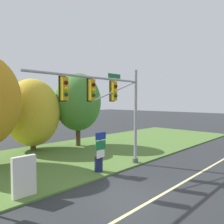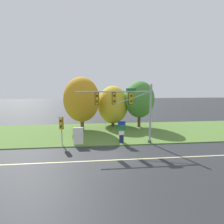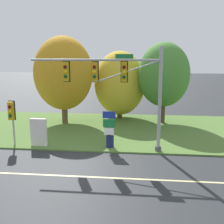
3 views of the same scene
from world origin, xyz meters
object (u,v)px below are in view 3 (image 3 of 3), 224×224
(traffic_signal_mast, at_px, (118,82))
(route_sign_post, at_px, (109,125))
(tree_behind_signpost, at_px, (164,75))
(trash_bin, at_px, (110,140))
(tree_nearest_road, at_px, (63,73))
(tree_left_of_mast, at_px, (120,83))
(pedestrian_signal_near_kerb, at_px, (11,113))
(info_kiosk, at_px, (39,132))

(traffic_signal_mast, height_order, route_sign_post, traffic_signal_mast)
(tree_behind_signpost, distance_m, trash_bin, 9.31)
(tree_behind_signpost, bearing_deg, tree_nearest_road, -173.28)
(traffic_signal_mast, relative_size, tree_left_of_mast, 1.30)
(tree_left_of_mast, bearing_deg, tree_nearest_road, -153.19)
(route_sign_post, relative_size, tree_left_of_mast, 0.39)
(tree_nearest_road, xyz_separation_m, tree_left_of_mast, (4.83, 2.44, -1.07))
(pedestrian_signal_near_kerb, relative_size, trash_bin, 3.34)
(tree_nearest_road, xyz_separation_m, info_kiosk, (-0.00, -6.62, -3.54))
(traffic_signal_mast, distance_m, trash_bin, 4.06)
(tree_nearest_road, height_order, trash_bin, tree_nearest_road)
(info_kiosk, bearing_deg, tree_behind_signpost, 40.82)
(pedestrian_signal_near_kerb, height_order, tree_left_of_mast, tree_left_of_mast)
(traffic_signal_mast, distance_m, route_sign_post, 2.93)
(tree_nearest_road, xyz_separation_m, tree_behind_signpost, (8.87, 1.05, -0.13))
(route_sign_post, height_order, trash_bin, route_sign_post)
(route_sign_post, relative_size, tree_behind_signpost, 0.35)
(pedestrian_signal_near_kerb, xyz_separation_m, trash_bin, (6.65, 0.33, -1.77))
(tree_behind_signpost, relative_size, info_kiosk, 3.81)
(tree_nearest_road, bearing_deg, tree_left_of_mast, 26.81)
(info_kiosk, xyz_separation_m, trash_bin, (4.87, 0.21, -0.47))
(pedestrian_signal_near_kerb, height_order, tree_nearest_road, tree_nearest_road)
(tree_behind_signpost, xyz_separation_m, trash_bin, (-4.00, -7.45, -3.88))
(route_sign_post, height_order, tree_left_of_mast, tree_left_of_mast)
(route_sign_post, xyz_separation_m, tree_behind_signpost, (4.04, 7.68, 2.76))
(route_sign_post, relative_size, tree_nearest_road, 0.33)
(tree_behind_signpost, bearing_deg, pedestrian_signal_near_kerb, -143.88)
(trash_bin, bearing_deg, tree_behind_signpost, 61.75)
(traffic_signal_mast, relative_size, info_kiosk, 4.43)
(route_sign_post, height_order, tree_nearest_road, tree_nearest_road)
(tree_nearest_road, bearing_deg, trash_bin, -52.79)
(traffic_signal_mast, xyz_separation_m, tree_left_of_mast, (-0.59, 9.28, -1.06))
(tree_nearest_road, bearing_deg, info_kiosk, -90.04)
(info_kiosk, distance_m, trash_bin, 4.90)
(route_sign_post, xyz_separation_m, tree_nearest_road, (-4.83, 6.63, 2.88))
(traffic_signal_mast, relative_size, trash_bin, 9.05)
(tree_behind_signpost, bearing_deg, info_kiosk, -139.18)
(pedestrian_signal_near_kerb, height_order, route_sign_post, pedestrian_signal_near_kerb)
(tree_nearest_road, height_order, tree_left_of_mast, tree_nearest_road)
(pedestrian_signal_near_kerb, xyz_separation_m, tree_nearest_road, (1.79, 6.73, 2.24))
(route_sign_post, xyz_separation_m, info_kiosk, (-4.84, 0.01, -0.66))
(pedestrian_signal_near_kerb, xyz_separation_m, info_kiosk, (1.79, 0.12, -1.30))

